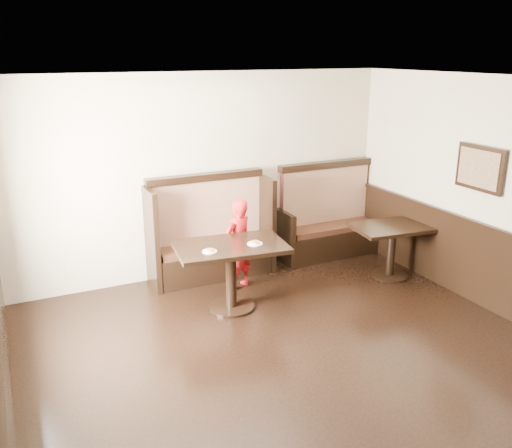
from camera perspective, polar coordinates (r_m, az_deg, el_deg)
ground at (r=5.23m, az=9.07°, el=-18.21°), size 7.00×7.00×0.00m
room_shell at (r=4.93m, az=4.65°, el=-11.21°), size 7.00×7.00×7.00m
booth_main at (r=7.60m, az=-4.85°, el=-1.69°), size 1.75×0.72×1.45m
booth_neighbor at (r=8.46m, az=7.58°, el=-0.08°), size 1.65×0.72×1.45m
table_main at (r=6.56m, az=-2.67°, el=-3.78°), size 1.40×0.97×0.84m
table_neighbor at (r=7.75m, az=14.12°, el=-1.49°), size 1.16×0.84×0.76m
child at (r=7.15m, az=-1.91°, el=-2.15°), size 0.53×0.44×1.23m
pizza_plate_left at (r=6.28m, az=-4.90°, el=-2.82°), size 0.17×0.17×0.03m
pizza_plate_right at (r=6.50m, az=-0.12°, el=-2.01°), size 0.19×0.19×0.03m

